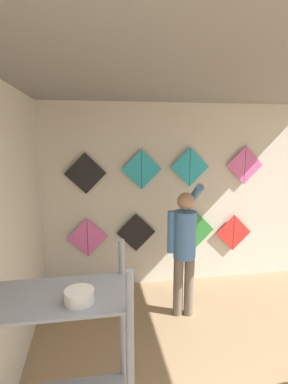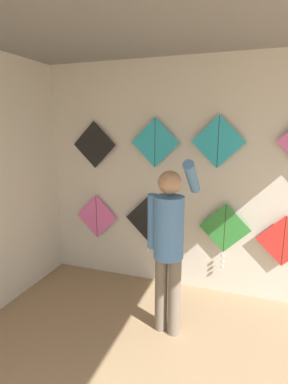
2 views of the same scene
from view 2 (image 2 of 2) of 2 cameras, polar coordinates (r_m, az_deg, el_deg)
back_panel at (r=3.67m, az=8.46°, el=2.52°), size 4.53×0.06×2.80m
shopkeeper at (r=2.88m, az=4.78°, el=-8.85°), size 0.44×0.58×1.74m
kite_0 at (r=4.12m, az=-9.02°, el=-4.61°), size 0.60×0.01×0.60m
kite_1 at (r=3.84m, az=0.74°, el=-5.49°), size 0.60×0.04×0.74m
kite_2 at (r=3.68m, az=15.08°, el=-7.21°), size 0.60×0.04×0.81m
kite_3 at (r=3.72m, az=25.07°, el=-8.47°), size 0.60×0.01×0.60m
kite_4 at (r=3.95m, az=-9.44°, el=8.86°), size 0.60×0.01×0.60m
kite_5 at (r=3.63m, az=2.10°, el=9.38°), size 0.60×0.01×0.60m
kite_6 at (r=3.49m, az=13.95°, el=9.27°), size 0.60×0.01×0.60m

